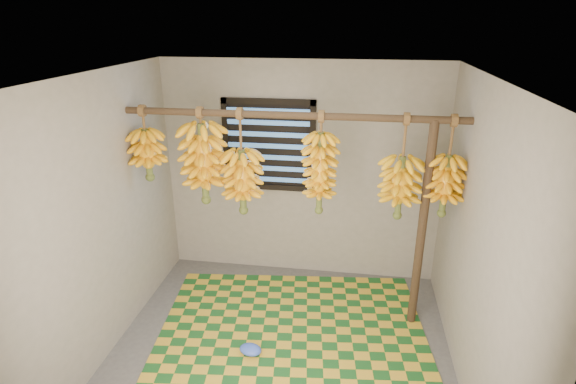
% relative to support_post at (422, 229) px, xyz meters
% --- Properties ---
extents(floor, '(3.00, 3.00, 0.01)m').
position_rel_support_post_xyz_m(floor, '(-1.20, -0.70, -1.00)').
color(floor, '#4B4B4B').
rests_on(floor, ground).
extents(ceiling, '(3.00, 3.00, 0.01)m').
position_rel_support_post_xyz_m(ceiling, '(-1.20, -0.70, 1.40)').
color(ceiling, silver).
rests_on(ceiling, wall_back).
extents(wall_back, '(3.00, 0.01, 2.40)m').
position_rel_support_post_xyz_m(wall_back, '(-1.20, 0.80, 0.20)').
color(wall_back, gray).
rests_on(wall_back, floor).
extents(wall_left, '(0.01, 3.00, 2.40)m').
position_rel_support_post_xyz_m(wall_left, '(-2.71, -0.70, 0.20)').
color(wall_left, gray).
rests_on(wall_left, floor).
extents(wall_right, '(0.01, 3.00, 2.40)m').
position_rel_support_post_xyz_m(wall_right, '(0.30, -0.70, 0.20)').
color(wall_right, gray).
rests_on(wall_right, floor).
extents(window, '(1.00, 0.04, 1.00)m').
position_rel_support_post_xyz_m(window, '(-1.55, 0.78, 0.50)').
color(window, black).
rests_on(window, wall_back).
extents(hanging_pole, '(3.00, 0.06, 0.06)m').
position_rel_support_post_xyz_m(hanging_pole, '(-1.20, 0.00, 1.00)').
color(hanging_pole, '#402E1E').
rests_on(hanging_pole, wall_left).
extents(support_post, '(0.08, 0.08, 2.00)m').
position_rel_support_post_xyz_m(support_post, '(0.00, 0.00, 0.00)').
color(support_post, '#402E1E').
rests_on(support_post, floor).
extents(woven_mat, '(2.69, 2.25, 0.01)m').
position_rel_support_post_xyz_m(woven_mat, '(-1.13, -0.37, -0.99)').
color(woven_mat, '#18521E').
rests_on(woven_mat, floor).
extents(plastic_bag, '(0.23, 0.19, 0.08)m').
position_rel_support_post_xyz_m(plastic_bag, '(-1.45, -0.69, -0.95)').
color(plastic_bag, blue).
rests_on(plastic_bag, woven_mat).
extents(banana_bunch_a, '(0.32, 0.32, 0.71)m').
position_rel_support_post_xyz_m(banana_bunch_a, '(-2.55, -0.00, 0.59)').
color(banana_bunch_a, brown).
rests_on(banana_bunch_a, hanging_pole).
extents(banana_bunch_b, '(0.42, 0.42, 0.90)m').
position_rel_support_post_xyz_m(banana_bunch_b, '(-2.01, 0.00, 0.52)').
color(banana_bunch_b, brown).
rests_on(banana_bunch_b, hanging_pole).
extents(banana_bunch_c, '(0.36, 0.36, 0.99)m').
position_rel_support_post_xyz_m(banana_bunch_c, '(-1.65, 0.00, 0.37)').
color(banana_bunch_c, brown).
rests_on(banana_bunch_c, hanging_pole).
extents(banana_bunch_d, '(0.31, 0.31, 0.94)m').
position_rel_support_post_xyz_m(banana_bunch_d, '(-0.94, 0.00, 0.49)').
color(banana_bunch_d, brown).
rests_on(banana_bunch_d, hanging_pole).
extents(banana_bunch_e, '(0.36, 0.36, 0.95)m').
position_rel_support_post_xyz_m(banana_bunch_e, '(-0.23, 0.00, 0.39)').
color(banana_bunch_e, brown).
rests_on(banana_bunch_e, hanging_pole).
extents(banana_bunch_f, '(0.32, 0.32, 0.90)m').
position_rel_support_post_xyz_m(banana_bunch_f, '(0.15, 0.00, 0.43)').
color(banana_bunch_f, brown).
rests_on(banana_bunch_f, hanging_pole).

